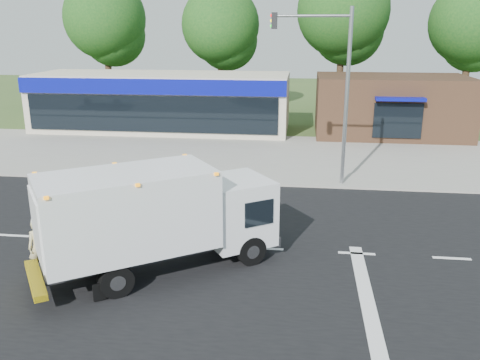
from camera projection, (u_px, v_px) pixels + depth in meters
The scene contains 11 objects.
ground at pixel (265, 249), 17.00m from camera, with size 120.00×120.00×0.00m, color #385123.
road_asphalt at pixel (265, 249), 17.00m from camera, with size 60.00×14.00×0.02m, color black.
sidewalk at pixel (278, 178), 24.78m from camera, with size 60.00×2.40×0.12m, color gray.
parking_apron at pixel (283, 152), 30.30m from camera, with size 60.00×9.00×0.02m, color gray.
lane_markings at pixel (306, 269), 15.55m from camera, with size 55.20×7.00×0.01m.
ems_box_truck at pixel (155, 214), 14.96m from camera, with size 7.27×5.98×3.23m.
emergency_worker at pixel (39, 245), 15.13m from camera, with size 0.74×0.69×1.81m.
retail_strip_mall at pixel (162, 102), 36.43m from camera, with size 18.00×6.20×4.00m.
brown_storefront at pixel (391, 106), 34.58m from camera, with size 10.00×6.70×4.00m.
traffic_signal_pole at pixel (333, 79), 22.52m from camera, with size 3.51×0.25×8.00m.
background_trees at pixel (283, 24), 41.73m from camera, with size 36.77×7.39×12.10m.
Camera 1 is at (1.09, -15.60, 7.13)m, focal length 38.00 mm.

